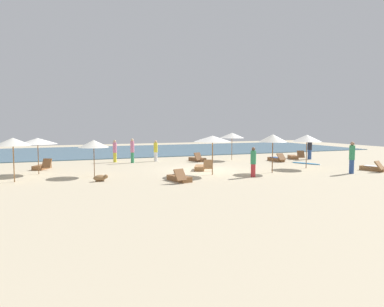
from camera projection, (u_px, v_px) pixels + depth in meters
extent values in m
plane|color=#BCAD8E|center=(202.00, 170.00, 23.33)|extent=(60.00, 60.00, 0.00)
cube|color=#3D6075|center=(141.00, 150.00, 39.08)|extent=(48.00, 16.00, 0.06)
cylinder|color=brown|center=(94.00, 159.00, 20.53)|extent=(0.05, 0.05, 2.02)
cone|color=silver|center=(94.00, 144.00, 20.46)|extent=(1.72, 1.72, 0.42)
cylinder|color=olive|center=(212.00, 156.00, 21.02)|extent=(0.06, 0.06, 2.25)
cone|color=white|center=(213.00, 139.00, 20.93)|extent=(2.19, 2.19, 0.35)
cylinder|color=olive|center=(232.00, 147.00, 29.33)|extent=(0.05, 0.05, 2.17)
cone|color=white|center=(232.00, 135.00, 29.25)|extent=(1.97, 1.97, 0.42)
cylinder|color=brown|center=(306.00, 152.00, 24.03)|extent=(0.05, 0.05, 2.19)
cone|color=white|center=(307.00, 138.00, 23.95)|extent=(1.91, 1.91, 0.45)
cylinder|color=olive|center=(14.00, 160.00, 18.48)|extent=(0.06, 0.06, 2.23)
cone|color=silver|center=(13.00, 142.00, 18.40)|extent=(1.81, 1.81, 0.39)
cylinder|color=brown|center=(273.00, 154.00, 21.93)|extent=(0.06, 0.06, 2.30)
cone|color=silver|center=(273.00, 138.00, 21.85)|extent=(1.74, 1.74, 0.47)
cylinder|color=brown|center=(38.00, 157.00, 21.29)|extent=(0.05, 0.05, 2.10)
cone|color=white|center=(38.00, 141.00, 21.21)|extent=(2.24, 2.24, 0.35)
cube|color=brown|center=(276.00, 159.00, 28.50)|extent=(0.63, 1.51, 0.28)
cube|color=brown|center=(281.00, 157.00, 27.82)|extent=(0.58, 0.52, 0.51)
cube|color=#2D4C8C|center=(276.00, 157.00, 28.49)|extent=(0.53, 1.06, 0.03)
cube|color=brown|center=(179.00, 178.00, 18.84)|extent=(0.99, 1.61, 0.28)
cube|color=brown|center=(180.00, 175.00, 18.12)|extent=(0.66, 0.56, 0.58)
cube|color=brown|center=(293.00, 157.00, 30.36)|extent=(1.17, 1.61, 0.28)
cube|color=brown|center=(301.00, 154.00, 29.85)|extent=(0.69, 0.61, 0.58)
cube|color=brown|center=(42.00, 167.00, 23.65)|extent=(1.22, 1.61, 0.28)
cube|color=brown|center=(47.00, 163.00, 23.16)|extent=(0.68, 0.59, 0.60)
cube|color=brown|center=(197.00, 159.00, 28.52)|extent=(1.03, 1.61, 0.28)
cube|color=brown|center=(198.00, 156.00, 27.79)|extent=(0.66, 0.54, 0.60)
cube|color=olive|center=(373.00, 168.00, 22.91)|extent=(1.06, 1.61, 0.28)
cube|color=olive|center=(379.00, 165.00, 22.19)|extent=(0.69, 0.63, 0.54)
cube|color=white|center=(373.00, 166.00, 22.90)|extent=(0.82, 1.16, 0.03)
cube|color=olive|center=(200.00, 168.00, 23.21)|extent=(1.19, 1.61, 0.28)
cube|color=olive|center=(208.00, 164.00, 22.71)|extent=(0.71, 0.65, 0.56)
cylinder|color=white|center=(156.00, 157.00, 28.46)|extent=(0.37, 0.37, 0.72)
cylinder|color=yellow|center=(156.00, 147.00, 28.39)|extent=(0.43, 0.43, 0.75)
sphere|color=tan|center=(156.00, 142.00, 28.35)|extent=(0.20, 0.20, 0.20)
cylinder|color=#2D4C8C|center=(310.00, 155.00, 29.94)|extent=(0.43, 0.43, 0.79)
cylinder|color=#26262D|center=(310.00, 145.00, 29.87)|extent=(0.50, 0.50, 0.83)
sphere|color=brown|center=(310.00, 139.00, 29.83)|extent=(0.22, 0.22, 0.22)
cylinder|color=yellow|center=(115.00, 157.00, 27.73)|extent=(0.30, 0.30, 0.74)
cylinder|color=#D17299|center=(115.00, 148.00, 27.67)|extent=(0.36, 0.36, 0.77)
sphere|color=tan|center=(115.00, 141.00, 27.63)|extent=(0.21, 0.21, 0.21)
cylinder|color=#2D4C8C|center=(352.00, 167.00, 21.62)|extent=(0.38, 0.38, 0.83)
cylinder|color=#338C59|center=(352.00, 153.00, 21.54)|extent=(0.45, 0.45, 0.86)
sphere|color=#A37556|center=(352.00, 144.00, 21.50)|extent=(0.23, 0.23, 0.23)
cylinder|color=#BF3338|center=(253.00, 170.00, 20.30)|extent=(0.36, 0.36, 0.73)
cylinder|color=#338C59|center=(253.00, 157.00, 20.24)|extent=(0.43, 0.43, 0.76)
sphere|color=brown|center=(253.00, 149.00, 20.20)|extent=(0.21, 0.21, 0.21)
cylinder|color=#338C59|center=(132.00, 158.00, 27.29)|extent=(0.33, 0.33, 0.80)
cylinder|color=#D17299|center=(132.00, 147.00, 27.22)|extent=(0.39, 0.39, 0.84)
sphere|color=beige|center=(132.00, 140.00, 27.18)|extent=(0.23, 0.23, 0.23)
cube|color=olive|center=(100.00, 181.00, 18.78)|extent=(0.45, 0.30, 0.04)
ellipsoid|color=olive|center=(100.00, 178.00, 18.76)|extent=(0.74, 0.44, 0.31)
sphere|color=olive|center=(106.00, 176.00, 18.81)|extent=(0.22, 0.22, 0.22)
ellipsoid|color=#338CCC|center=(306.00, 163.00, 26.77)|extent=(1.37, 2.31, 0.07)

